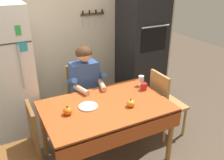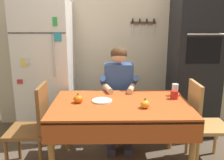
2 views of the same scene
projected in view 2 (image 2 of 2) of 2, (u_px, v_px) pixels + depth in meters
back_wall_assembly at (120, 38)px, 3.58m from camera, size 3.70×0.13×2.60m
refrigerator at (47, 71)px, 3.28m from camera, size 0.68×0.71×1.80m
wall_oven at (194, 59)px, 3.32m from camera, size 0.60×0.64×2.10m
dining_table at (120, 111)px, 2.50m from camera, size 1.40×0.90×0.74m
chair_behind_person at (118, 100)px, 3.31m from camera, size 0.40×0.40×0.93m
seated_person at (119, 88)px, 3.07m from camera, size 0.47×0.55×1.25m
chair_left_side at (34, 124)px, 2.55m from camera, size 0.40×0.40×0.93m
chair_right_side at (202, 120)px, 2.65m from camera, size 0.40×0.40×0.93m
coffee_mug at (174, 95)px, 2.62m from camera, size 0.11×0.08×0.09m
wine_glass at (175, 88)px, 2.73m from camera, size 0.07×0.07×0.13m
pumpkin_large at (78, 99)px, 2.50m from camera, size 0.10×0.10×0.10m
pumpkin_medium at (145, 104)px, 2.35m from camera, size 0.09×0.09×0.10m
serving_tray at (102, 101)px, 2.55m from camera, size 0.21×0.21×0.02m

